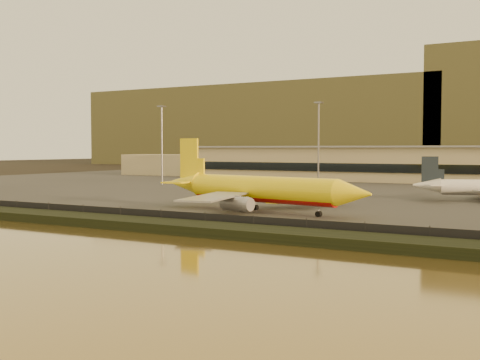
# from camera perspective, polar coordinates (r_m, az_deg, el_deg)

# --- Properties ---
(ground) EXTENTS (900.00, 900.00, 0.00)m
(ground) POSITION_cam_1_polar(r_m,az_deg,el_deg) (104.43, -4.08, -3.51)
(ground) COLOR black
(ground) RESTS_ON ground
(embankment) EXTENTS (320.00, 7.00, 1.40)m
(embankment) POSITION_cam_1_polar(r_m,az_deg,el_deg) (90.77, -10.04, -4.09)
(embankment) COLOR black
(embankment) RESTS_ON ground
(tarmac) EXTENTS (320.00, 220.00, 0.20)m
(tarmac) POSITION_cam_1_polar(r_m,az_deg,el_deg) (190.67, 11.90, -0.59)
(tarmac) COLOR #2D2D2D
(tarmac) RESTS_ON ground
(perimeter_fence) EXTENTS (300.00, 0.05, 2.20)m
(perimeter_fence) POSITION_cam_1_polar(r_m,az_deg,el_deg) (93.80, -8.49, -3.48)
(perimeter_fence) COLOR black
(perimeter_fence) RESTS_ON tarmac
(terminal_building) EXTENTS (202.00, 25.00, 12.60)m
(terminal_building) POSITION_cam_1_polar(r_m,az_deg,el_deg) (223.93, 10.74, 1.52)
(terminal_building) COLOR tan
(terminal_building) RESTS_ON tarmac
(apron_light_masts) EXTENTS (152.20, 12.20, 25.40)m
(apron_light_masts) POSITION_cam_1_polar(r_m,az_deg,el_deg) (166.97, 14.80, 4.23)
(apron_light_masts) COLOR slate
(apron_light_masts) RESTS_ON tarmac
(distant_hills) EXTENTS (470.00, 160.00, 70.00)m
(distant_hills) POSITION_cam_1_polar(r_m,az_deg,el_deg) (433.99, 19.16, 5.42)
(distant_hills) COLOR brown
(distant_hills) RESTS_ON ground
(dhl_cargo_jet) EXTENTS (45.66, 44.13, 13.68)m
(dhl_cargo_jet) POSITION_cam_1_polar(r_m,az_deg,el_deg) (110.36, 1.82, -0.92)
(dhl_cargo_jet) COLOR yellow
(dhl_cargo_jet) RESTS_ON tarmac
(gse_vehicle_yellow) EXTENTS (3.99, 2.25, 1.70)m
(gse_vehicle_yellow) POSITION_cam_1_polar(r_m,az_deg,el_deg) (127.77, 3.38, -1.84)
(gse_vehicle_yellow) COLOR yellow
(gse_vehicle_yellow) RESTS_ON tarmac
(gse_vehicle_white) EXTENTS (4.17, 2.12, 1.82)m
(gse_vehicle_white) POSITION_cam_1_polar(r_m,az_deg,el_deg) (136.44, 1.08, -1.50)
(gse_vehicle_white) COLOR silver
(gse_vehicle_white) RESTS_ON tarmac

